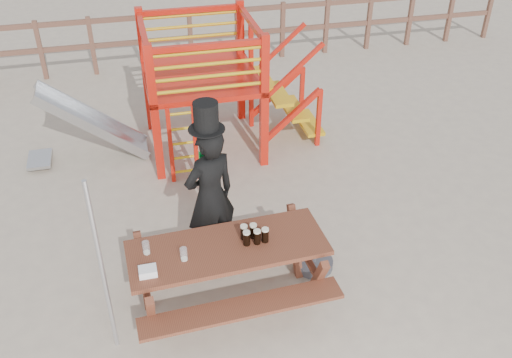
% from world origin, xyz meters
% --- Properties ---
extents(ground, '(60.00, 60.00, 0.00)m').
position_xyz_m(ground, '(0.00, 0.00, 0.00)').
color(ground, '#B3A48B').
rests_on(ground, ground).
extents(back_fence, '(15.09, 0.09, 1.20)m').
position_xyz_m(back_fence, '(0.00, 7.00, 0.74)').
color(back_fence, brown).
rests_on(back_fence, ground).
extents(playground_fort, '(4.71, 1.84, 2.10)m').
position_xyz_m(playground_fort, '(0.12, 3.58, 1.07)').
color(playground_fort, red).
rests_on(playground_fort, ground).
extents(picnic_table, '(2.18, 1.56, 0.82)m').
position_xyz_m(picnic_table, '(-0.11, 0.05, 0.52)').
color(picnic_table, brown).
rests_on(picnic_table, ground).
extents(man_with_hat, '(0.77, 0.64, 2.12)m').
position_xyz_m(man_with_hat, '(-0.15, 0.88, 0.95)').
color(man_with_hat, black).
rests_on(man_with_hat, ground).
extents(metal_pole, '(0.05, 0.05, 2.09)m').
position_xyz_m(metal_pole, '(-1.39, -0.27, 1.04)').
color(metal_pole, '#B2B2B7').
rests_on(metal_pole, ground).
extents(parasol_base, '(0.46, 0.46, 0.20)m').
position_xyz_m(parasol_base, '(1.01, 0.36, 0.05)').
color(parasol_base, '#3A3B40').
rests_on(parasol_base, ground).
extents(paper_bag, '(0.18, 0.14, 0.08)m').
position_xyz_m(paper_bag, '(-0.97, -0.18, 0.86)').
color(paper_bag, white).
rests_on(paper_bag, picnic_table).
extents(stout_pints, '(0.29, 0.19, 0.17)m').
position_xyz_m(stout_pints, '(0.17, 0.07, 0.91)').
color(stout_pints, black).
rests_on(stout_pints, picnic_table).
extents(empty_glasses, '(0.44, 0.27, 0.15)m').
position_xyz_m(empty_glasses, '(-0.77, 0.05, 0.89)').
color(empty_glasses, silver).
rests_on(empty_glasses, picnic_table).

